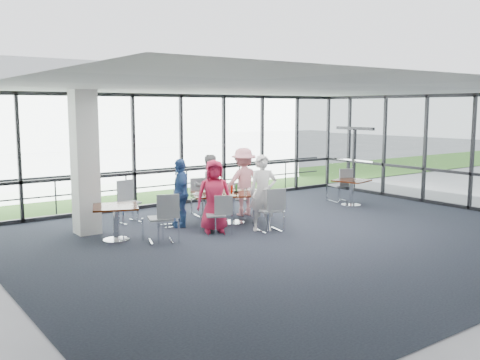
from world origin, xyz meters
TOP-DOWN VIEW (x-y plane):
  - floor at (0.00, 0.00)m, footprint 12.00×10.00m
  - ceiling at (0.00, 0.00)m, footprint 12.00×10.00m
  - wall_left at (-6.00, 0.00)m, footprint 0.10×10.00m
  - curtain_wall_back at (0.00, 5.00)m, footprint 12.00×0.10m
  - curtain_wall_right at (6.00, 0.00)m, footprint 0.10×10.00m
  - exit_door at (6.00, 3.75)m, footprint 0.12×1.60m
  - structural_column at (-3.60, 3.00)m, footprint 0.50×0.50m
  - apron at (0.00, 10.00)m, footprint 80.00×70.00m
  - grass_strip at (0.00, 8.00)m, footprint 80.00×5.00m
  - hangar_main at (4.00, 32.00)m, footprint 24.00×10.00m
  - guard_rail at (0.00, 5.60)m, footprint 12.00×0.06m
  - main_table at (-0.34, 1.93)m, footprint 2.23×1.78m
  - side_table_left at (-3.35, 1.98)m, footprint 1.19×1.19m
  - side_table_right at (3.80, 1.86)m, footprint 1.07×1.07m
  - diner_near_left at (-1.20, 1.44)m, footprint 0.95×0.83m
  - diner_near_right at (-0.23, 0.89)m, footprint 0.78×0.71m
  - diner_far_left at (-0.46, 2.82)m, footprint 0.88×0.66m
  - diner_far_right at (0.45, 2.56)m, footprint 1.24×0.80m
  - diner_end at (-1.54, 2.38)m, footprint 0.82×1.07m
  - chair_main_nl at (-1.31, 1.21)m, footprint 0.57×0.57m
  - chair_main_nr at (-0.18, 0.74)m, footprint 0.57×0.57m
  - chair_main_fl at (-0.44, 3.07)m, footprint 0.55×0.55m
  - chair_main_fr at (0.45, 2.71)m, footprint 0.55×0.55m
  - chair_main_end at (-1.74, 2.51)m, footprint 0.48×0.48m
  - chair_spare_la at (-2.64, 1.31)m, footprint 0.63×0.63m
  - chair_spare_lb at (-2.40, 3.48)m, footprint 0.58×0.58m
  - chair_spare_r at (3.99, 2.50)m, footprint 0.59×0.59m
  - plate_nl at (-1.02, 1.84)m, footprint 0.28×0.28m
  - plate_nr at (0.08, 1.39)m, footprint 0.28×0.28m
  - plate_fl at (-0.68, 2.49)m, footprint 0.25×0.25m
  - plate_fr at (0.29, 2.03)m, footprint 0.26×0.26m
  - plate_end at (-1.15, 2.25)m, footprint 0.25×0.25m
  - tumbler_a at (-0.72, 1.81)m, footprint 0.07×0.07m
  - tumbler_b at (-0.19, 1.61)m, footprint 0.07×0.07m
  - tumbler_c at (-0.19, 2.15)m, footprint 0.07×0.07m
  - tumbler_d at (-0.99, 2.03)m, footprint 0.07×0.07m
  - menu_a at (-0.64, 1.64)m, footprint 0.31×0.22m
  - menu_b at (0.27, 1.28)m, footprint 0.38×0.32m
  - menu_c at (-0.01, 2.22)m, footprint 0.31×0.23m
  - condiment_caddy at (-0.24, 1.94)m, footprint 0.10×0.07m
  - ketchup_bottle at (-0.31, 2.02)m, footprint 0.06×0.06m
  - green_bottle at (-0.20, 1.97)m, footprint 0.05×0.05m

SIDE VIEW (x-z plane):
  - apron at x=0.00m, z-range -0.03..-0.01m
  - floor at x=0.00m, z-range -0.02..0.00m
  - grass_strip at x=0.00m, z-range 0.01..0.01m
  - chair_main_fr at x=0.45m, z-range 0.00..0.81m
  - chair_main_end at x=-1.74m, z-range 0.00..0.83m
  - chair_main_nl at x=-1.31m, z-range 0.00..0.86m
  - chair_main_fl at x=-0.44m, z-range 0.00..0.96m
  - chair_main_nr at x=-0.18m, z-range 0.00..0.97m
  - chair_spare_r at x=3.99m, z-range 0.00..0.99m
  - guard_rail at x=0.00m, z-range 0.47..0.53m
  - chair_spare_lb at x=-2.40m, z-range 0.00..1.01m
  - chair_spare_la at x=-2.64m, z-range 0.00..1.01m
  - main_table at x=-0.34m, z-range 0.25..1.00m
  - side_table_right at x=3.80m, z-range 0.26..1.01m
  - side_table_left at x=-3.35m, z-range 0.27..1.02m
  - menu_a at x=-0.64m, z-range 0.75..0.75m
  - menu_b at x=0.27m, z-range 0.75..0.75m
  - menu_c at x=-0.01m, z-range 0.75..0.75m
  - plate_nl at x=-1.02m, z-range 0.75..0.76m
  - plate_nr at x=0.08m, z-range 0.75..0.76m
  - plate_fl at x=-0.68m, z-range 0.75..0.76m
  - plate_fr at x=0.29m, z-range 0.75..0.76m
  - plate_end at x=-1.15m, z-range 0.75..0.76m
  - condiment_caddy at x=-0.24m, z-range 0.75..0.79m
  - diner_end at x=-1.54m, z-range 0.00..1.62m
  - diner_far_left at x=-0.46m, z-range 0.00..1.63m
  - tumbler_a at x=-0.72m, z-range 0.75..0.88m
  - tumbler_b at x=-0.19m, z-range 0.75..0.89m
  - tumbler_c at x=-0.19m, z-range 0.75..0.89m
  - tumbler_d at x=-0.99m, z-range 0.75..0.89m
  - diner_near_left at x=-1.20m, z-range 0.00..1.65m
  - ketchup_bottle at x=-0.31m, z-range 0.75..0.93m
  - green_bottle at x=-0.20m, z-range 0.75..0.95m
  - diner_near_right at x=-0.23m, z-range 0.00..1.74m
  - diner_far_right at x=0.45m, z-range 0.00..1.77m
  - exit_door at x=6.00m, z-range 0.00..2.10m
  - wall_left at x=-6.00m, z-range 0.00..3.20m
  - curtain_wall_back at x=0.00m, z-range 0.00..3.20m
  - curtain_wall_right at x=6.00m, z-range 0.00..3.20m
  - structural_column at x=-3.60m, z-range 0.00..3.20m
  - hangar_main at x=4.00m, z-range 0.00..6.00m
  - ceiling at x=0.00m, z-range 3.18..3.22m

